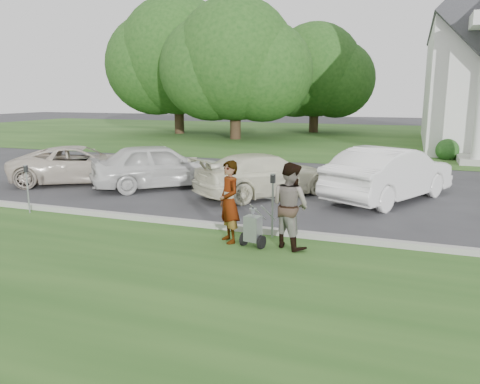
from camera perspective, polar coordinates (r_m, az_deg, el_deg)
The scene contains 16 objects.
ground at distance 10.49m, azimuth -2.14°, elevation -5.51°, with size 120.00×120.00×0.00m, color #333335.
grass_strip at distance 7.96m, azimuth -10.49°, elevation -11.43°, with size 80.00×7.00×0.01m, color #244B19.
church_lawn at distance 36.59m, azimuth 14.18°, elevation 6.56°, with size 80.00×30.00×0.01m, color #244B19.
curb at distance 10.96m, azimuth -1.05°, elevation -4.33°, with size 80.00×0.18×0.15m, color #9E9E93.
tree_left at distance 33.47m, azimuth -0.61°, elevation 15.21°, with size 10.63×8.40×9.71m.
tree_far at distance 38.70m, azimuth -7.62°, elevation 15.51°, with size 11.64×9.20×10.73m.
tree_back at distance 40.05m, azimuth 9.13°, elevation 13.96°, with size 9.61×7.60×8.89m.
striping_cart at distance 9.70m, azimuth 1.60°, elevation -4.57°, with size 0.57×1.02×0.90m.
person_left at distance 9.89m, azimuth -1.33°, elevation -1.29°, with size 0.64×0.42×1.76m, color #999999.
person_right at distance 9.60m, azimuth 6.13°, elevation -1.72°, with size 0.86×0.67×1.77m, color #999999.
parking_meter_near at distance 10.22m, azimuth 4.01°, elevation -0.72°, with size 0.10×0.09×1.44m.
parking_meter_far at distance 13.56m, azimuth -24.52°, elevation 0.99°, with size 0.09×0.09×1.31m.
car_a at distance 17.72m, azimuth -18.81°, elevation 3.20°, with size 2.19×4.76×1.32m, color beige.
car_b at distance 16.07m, azimuth -9.85°, elevation 3.20°, with size 1.80×4.48×1.53m, color silver.
car_c at distance 14.64m, azimuth 3.06°, elevation 2.12°, with size 1.86×4.57×1.33m, color #E8E6C5.
car_d at distance 14.66m, azimuth 17.79°, elevation 2.14°, with size 1.70×4.87×1.60m, color white.
Camera 1 is at (3.81, -9.26, 3.12)m, focal length 35.00 mm.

